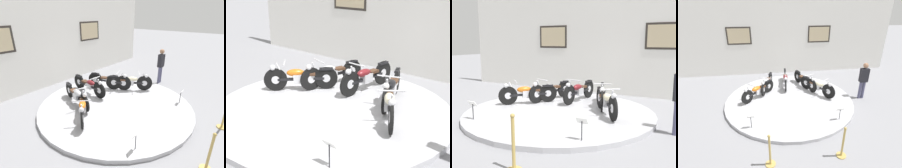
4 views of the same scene
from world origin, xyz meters
TOP-DOWN VIEW (x-y plane):
  - ground_plane at (0.00, 0.00)m, footprint 60.00×60.00m
  - display_platform at (0.00, 0.00)m, footprint 5.64×5.64m
  - back_wall at (0.00, 3.82)m, footprint 14.00×0.22m
  - motorcycle_orange at (-1.39, 0.27)m, footprint 1.41×1.45m
  - motorcycle_silver at (-0.97, 1.07)m, footprint 0.68×1.92m
  - motorcycle_maroon at (-0.00, 1.40)m, footprint 0.54×2.01m
  - motorcycle_black at (0.97, 1.07)m, footprint 0.77×1.92m
  - motorcycle_cream at (1.38, 0.27)m, footprint 1.21×1.69m
  - info_placard_front_centre at (1.60, -1.89)m, footprint 0.26×0.11m

SIDE VIEW (x-z plane):
  - ground_plane at x=0.00m, z-range 0.00..0.00m
  - display_platform at x=0.00m, z-range 0.00..0.13m
  - info_placard_front_centre at x=1.60m, z-range 0.24..0.75m
  - motorcycle_orange at x=-1.39m, z-range 0.11..0.89m
  - motorcycle_silver at x=-0.97m, z-range 0.11..0.90m
  - motorcycle_maroon at x=0.00m, z-range 0.12..0.93m
  - motorcycle_black at x=0.97m, z-range 0.12..0.93m
  - motorcycle_cream at x=1.38m, z-range 0.12..0.93m
  - back_wall at x=0.00m, z-range 0.00..4.35m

